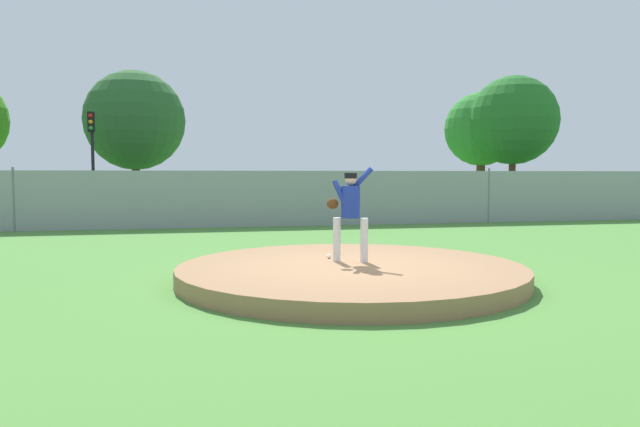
{
  "coord_description": "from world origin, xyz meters",
  "views": [
    {
      "loc": [
        -2.46,
        -9.01,
        1.74
      ],
      "look_at": [
        -0.15,
        1.71,
        0.99
      ],
      "focal_mm": 32.21,
      "sensor_mm": 36.0,
      "label": 1
    }
  ],
  "objects_px": {
    "parked_car_burgundy": "(269,197)",
    "traffic_light_near": "(92,144)",
    "parked_car_silver": "(515,196)",
    "pitcher_youth": "(350,207)",
    "baseball": "(329,256)",
    "parked_car_navy": "(33,199)"
  },
  "relations": [
    {
      "from": "parked_car_navy",
      "to": "traffic_light_near",
      "type": "relative_size",
      "value": 0.94
    },
    {
      "from": "parked_car_navy",
      "to": "parked_car_silver",
      "type": "bearing_deg",
      "value": -0.92
    },
    {
      "from": "traffic_light_near",
      "to": "baseball",
      "type": "bearing_deg",
      "value": -68.8
    },
    {
      "from": "baseball",
      "to": "parked_car_silver",
      "type": "distance_m",
      "value": 17.98
    },
    {
      "from": "parked_car_silver",
      "to": "parked_car_burgundy",
      "type": "xyz_separation_m",
      "value": [
        -11.13,
        0.04,
        0.06
      ]
    },
    {
      "from": "traffic_light_near",
      "to": "parked_car_silver",
      "type": "bearing_deg",
      "value": -11.86
    },
    {
      "from": "baseball",
      "to": "parked_car_burgundy",
      "type": "xyz_separation_m",
      "value": [
        0.64,
        13.62,
        0.52
      ]
    },
    {
      "from": "parked_car_silver",
      "to": "parked_car_navy",
      "type": "distance_m",
      "value": 20.15
    },
    {
      "from": "parked_car_burgundy",
      "to": "traffic_light_near",
      "type": "xyz_separation_m",
      "value": [
        -7.41,
        3.86,
        2.28
      ]
    },
    {
      "from": "parked_car_burgundy",
      "to": "traffic_light_near",
      "type": "height_order",
      "value": "traffic_light_near"
    },
    {
      "from": "baseball",
      "to": "traffic_light_near",
      "type": "bearing_deg",
      "value": 111.2
    },
    {
      "from": "parked_car_burgundy",
      "to": "parked_car_navy",
      "type": "relative_size",
      "value": 1.13
    },
    {
      "from": "baseball",
      "to": "parked_car_navy",
      "type": "height_order",
      "value": "parked_car_navy"
    },
    {
      "from": "pitcher_youth",
      "to": "traffic_light_near",
      "type": "distance_m",
      "value": 19.36
    },
    {
      "from": "parked_car_burgundy",
      "to": "traffic_light_near",
      "type": "bearing_deg",
      "value": 152.51
    },
    {
      "from": "parked_car_navy",
      "to": "traffic_light_near",
      "type": "distance_m",
      "value": 4.54
    },
    {
      "from": "parked_car_silver",
      "to": "pitcher_youth",
      "type": "bearing_deg",
      "value": -129.34
    },
    {
      "from": "parked_car_silver",
      "to": "traffic_light_near",
      "type": "bearing_deg",
      "value": 168.14
    },
    {
      "from": "pitcher_youth",
      "to": "parked_car_silver",
      "type": "bearing_deg",
      "value": 50.66
    },
    {
      "from": "baseball",
      "to": "parked_car_silver",
      "type": "height_order",
      "value": "parked_car_silver"
    },
    {
      "from": "pitcher_youth",
      "to": "parked_car_navy",
      "type": "distance_m",
      "value": 16.77
    },
    {
      "from": "parked_car_navy",
      "to": "pitcher_youth",
      "type": "bearing_deg",
      "value": -58.99
    }
  ]
}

